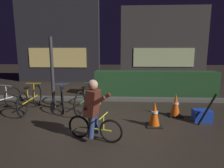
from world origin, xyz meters
TOP-DOWN VIEW (x-y plane):
  - ground_plane at (0.00, 0.00)m, footprint 40.00×40.00m
  - sidewalk_curb at (0.00, 2.20)m, footprint 12.00×0.24m
  - hedge_row at (1.80, 3.10)m, footprint 4.80×0.70m
  - storefront_left at (-3.21, 6.50)m, footprint 4.74×0.54m
  - storefront_right at (2.93, 7.20)m, footprint 5.07×0.54m
  - street_post at (-1.67, 1.20)m, footprint 0.10×0.10m
  - parked_bike_left_mid at (-2.28, 0.92)m, footprint 0.46×1.75m
  - parked_bike_center_left at (-1.38, 1.14)m, footprint 0.61×1.55m
  - parked_bike_center_right at (-0.57, 1.05)m, footprint 0.51×1.72m
  - traffic_cone_near at (1.26, -0.10)m, footprint 0.36×0.36m
  - traffic_cone_far at (1.96, 0.66)m, footprint 0.36×0.36m
  - blue_crate at (2.54, 0.30)m, footprint 0.45×0.33m
  - cyclist at (-0.09, -0.86)m, footprint 1.16×0.62m
  - closed_umbrella at (2.55, 0.05)m, footprint 0.43×0.10m

SIDE VIEW (x-z plane):
  - ground_plane at x=0.00m, z-range 0.00..0.00m
  - sidewalk_curb at x=0.00m, z-range 0.00..0.12m
  - blue_crate at x=2.54m, z-range 0.00..0.30m
  - traffic_cone_near at x=1.26m, z-range -0.01..0.60m
  - traffic_cone_far at x=1.96m, z-range -0.01..0.63m
  - parked_bike_center_left at x=-1.38m, z-range -0.03..0.72m
  - parked_bike_left_mid at x=-2.28m, z-range -0.04..0.77m
  - parked_bike_center_right at x=-0.57m, z-range -0.04..0.77m
  - closed_umbrella at x=2.55m, z-range 0.00..0.78m
  - hedge_row at x=1.80m, z-range 0.00..0.99m
  - cyclist at x=-0.09m, z-range 0.01..1.25m
  - street_post at x=-1.67m, z-range 0.00..2.21m
  - storefront_right at x=2.93m, z-range -0.01..4.34m
  - storefront_left at x=-3.21m, z-range -0.01..4.79m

